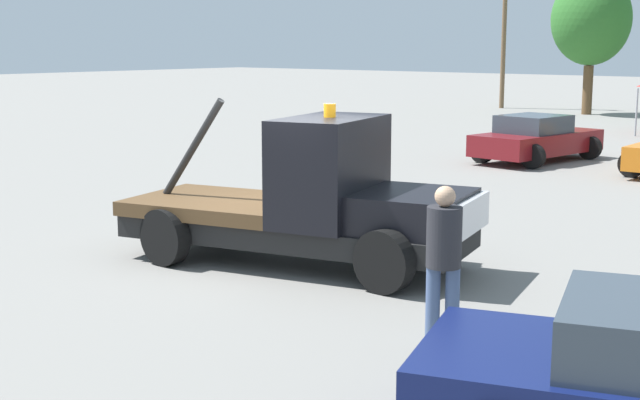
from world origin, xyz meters
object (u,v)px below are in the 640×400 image
(tree_right, at_px, (591,20))
(utility_pole, at_px, (505,17))
(tow_truck, at_px, (315,204))
(parked_car_maroon, at_px, (536,139))
(person_near_truck, at_px, (444,253))

(tree_right, relative_size, utility_pole, 0.75)
(tow_truck, height_order, utility_pole, utility_pole)
(parked_car_maroon, xyz_separation_m, utility_pole, (-10.98, 18.56, 4.01))
(tow_truck, xyz_separation_m, tree_right, (-8.71, 30.76, 3.47))
(tow_truck, relative_size, parked_car_maroon, 1.28)
(person_near_truck, bearing_deg, tow_truck, 27.43)
(person_near_truck, distance_m, utility_pole, 38.04)
(person_near_truck, relative_size, parked_car_maroon, 0.40)
(tree_right, bearing_deg, utility_pole, 166.81)
(parked_car_maroon, bearing_deg, person_near_truck, -150.20)
(parked_car_maroon, height_order, tree_right, tree_right)
(person_near_truck, height_order, parked_car_maroon, person_near_truck)
(person_near_truck, relative_size, tree_right, 0.27)
(parked_car_maroon, relative_size, utility_pole, 0.51)
(person_near_truck, bearing_deg, parked_car_maroon, -12.45)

